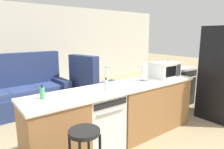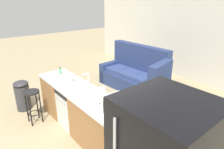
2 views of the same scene
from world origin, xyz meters
name	(u,v)px [view 1 (image 1 of 2)]	position (x,y,z in m)	size (l,w,h in m)	color
ground_plane	(112,142)	(0.00, 0.00, 0.00)	(24.00, 24.00, 0.00)	tan
wall_back	(40,47)	(0.30, 4.20, 1.30)	(10.00, 0.06, 2.60)	silver
kitchen_counter	(124,114)	(0.24, 0.00, 0.42)	(2.94, 0.66, 0.90)	#9E6B3D
dishwasher	(99,122)	(-0.25, 0.00, 0.42)	(0.58, 0.61, 0.84)	white
stove_range	(175,85)	(2.35, 0.55, 0.45)	(0.76, 0.68, 0.90)	black
refrigerator	(224,74)	(2.35, -0.55, 0.92)	(0.72, 0.73, 1.84)	black
microwave	(164,70)	(1.20, 0.00, 1.04)	(0.50, 0.37, 0.28)	white
sink_faucet	(106,77)	(0.02, 0.18, 1.03)	(0.07, 0.18, 0.30)	silver
paper_towel_roll	(144,73)	(0.70, 0.03, 1.04)	(0.14, 0.14, 0.28)	#4C4C51
soap_bottle	(106,85)	(-0.14, -0.04, 0.97)	(0.06, 0.06, 0.18)	silver
dish_soap_bottle	(42,93)	(-1.01, 0.09, 0.97)	(0.06, 0.06, 0.18)	#4CB266
kettle	(168,64)	(2.18, 0.68, 0.99)	(0.21, 0.17, 0.19)	#B2B2B7
bar_stool	(85,149)	(-0.86, -0.66, 0.54)	(0.32, 0.32, 0.74)	black
couch	(20,93)	(-0.81, 2.34, 0.39)	(2.04, 0.99, 1.27)	navy
armchair	(90,89)	(0.71, 1.85, 0.35)	(0.96, 1.00, 1.20)	navy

